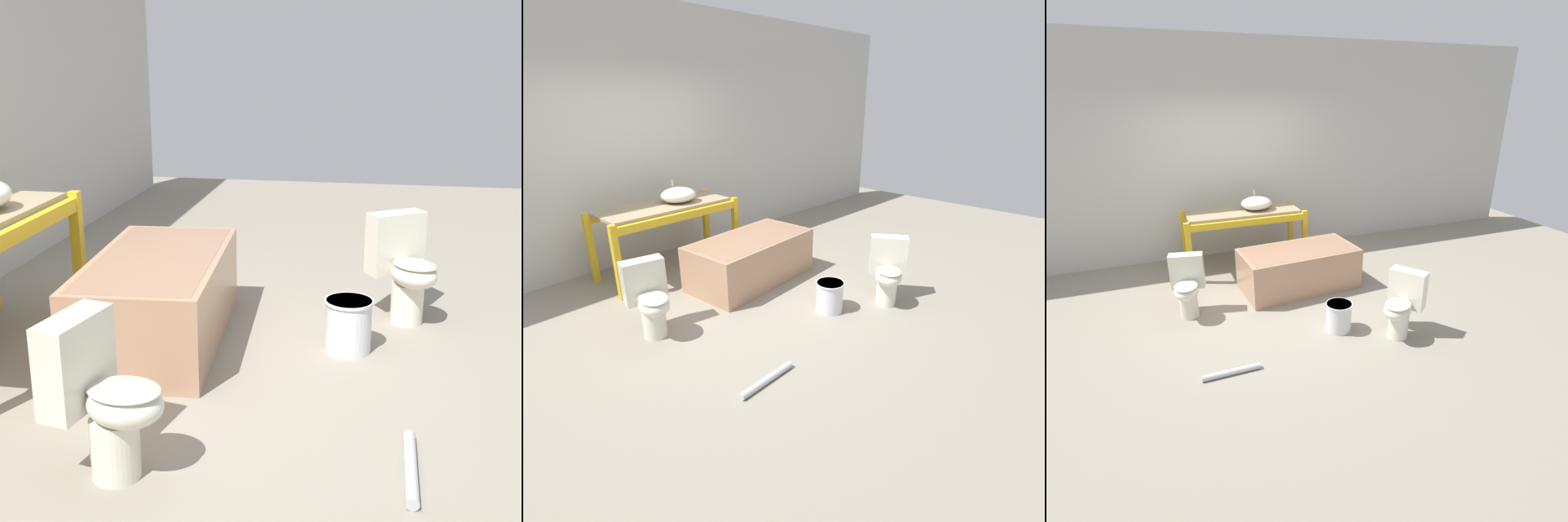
{
  "view_description": "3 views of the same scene",
  "coord_description": "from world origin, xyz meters",
  "views": [
    {
      "loc": [
        -3.52,
        -1.13,
        1.81
      ],
      "look_at": [
        0.31,
        -0.45,
        0.62
      ],
      "focal_mm": 50.0,
      "sensor_mm": 36.0,
      "label": 1
    },
    {
      "loc": [
        -2.5,
        -3.17,
        2.12
      ],
      "look_at": [
        0.29,
        -0.56,
        0.54
      ],
      "focal_mm": 28.0,
      "sensor_mm": 36.0,
      "label": 2
    },
    {
      "loc": [
        -1.16,
        -4.44,
        2.44
      ],
      "look_at": [
        0.37,
        -0.52,
        0.69
      ],
      "focal_mm": 28.0,
      "sensor_mm": 36.0,
      "label": 3
    }
  ],
  "objects": [
    {
      "name": "shelving_rack",
      "position": [
        0.05,
        1.22,
        0.72
      ],
      "size": [
        1.73,
        0.73,
        0.86
      ],
      "color": "gold",
      "rests_on": "ground_plane"
    },
    {
      "name": "toilet_far",
      "position": [
        -0.92,
        0.01,
        0.38
      ],
      "size": [
        0.42,
        0.54,
        0.71
      ],
      "rotation": [
        0.0,
        0.0,
        -0.2
      ],
      "color": "silver",
      "rests_on": "ground_plane"
    },
    {
      "name": "ground_plane",
      "position": [
        0.0,
        0.0,
        0.0
      ],
      "size": [
        12.0,
        12.0,
        0.0
      ],
      "primitive_type": "plane",
      "color": "gray"
    },
    {
      "name": "warehouse_wall_rear",
      "position": [
        0.0,
        1.9,
        1.6
      ],
      "size": [
        10.8,
        0.08,
        3.2
      ],
      "color": "beige",
      "rests_on": "ground_plane"
    },
    {
      "name": "sink_basin",
      "position": [
        0.25,
        1.22,
        0.95
      ],
      "size": [
        0.44,
        0.41,
        0.27
      ],
      "color": "silver",
      "rests_on": "shelving_rack"
    },
    {
      "name": "loose_pipe",
      "position": [
        -0.69,
        -1.29,
        0.03
      ],
      "size": [
        0.55,
        0.06,
        0.06
      ],
      "color": "#B7B7BC",
      "rests_on": "ground_plane"
    },
    {
      "name": "bucket_white",
      "position": [
        0.58,
        -0.94,
        0.17
      ],
      "size": [
        0.29,
        0.29,
        0.32
      ],
      "color": "silver",
      "rests_on": "ground_plane"
    },
    {
      "name": "toilet_near",
      "position": [
        1.15,
        -1.27,
        0.38
      ],
      "size": [
        0.58,
        0.54,
        0.71
      ],
      "rotation": [
        0.0,
        0.0,
        -0.98
      ],
      "color": "silver",
      "rests_on": "ground_plane"
    },
    {
      "name": "bathtub_main",
      "position": [
        0.54,
        0.23,
        0.31
      ],
      "size": [
        1.56,
        0.88,
        0.54
      ],
      "rotation": [
        0.0,
        0.0,
        0.07
      ],
      "color": "tan",
      "rests_on": "ground_plane"
    }
  ]
}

